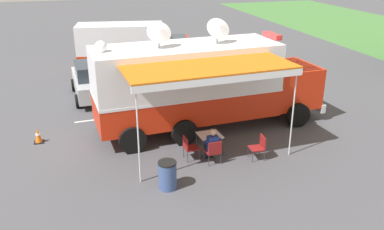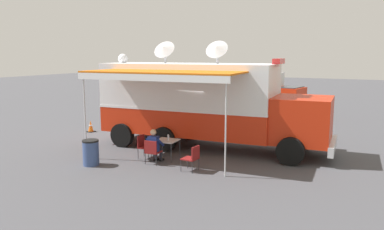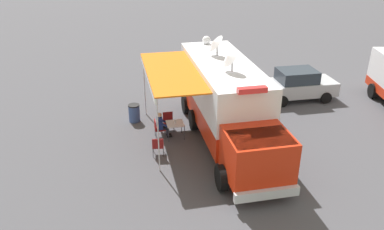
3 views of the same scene
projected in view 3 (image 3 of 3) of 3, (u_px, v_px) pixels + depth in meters
ground_plane at (221, 132)px, 18.80m from camera, size 100.00×100.00×0.00m
lot_stripe at (253, 111)px, 20.90m from camera, size 0.45×4.80×0.01m
command_truck at (226, 101)px, 17.29m from camera, size 5.38×9.64×4.53m
folding_table at (175, 124)px, 18.02m from camera, size 0.85×0.85×0.73m
water_bottle at (175, 122)px, 17.87m from camera, size 0.07×0.07×0.22m
folding_chair_at_table at (158, 127)px, 18.09m from camera, size 0.51×0.51×0.87m
folding_chair_beside_table at (168, 120)px, 18.81m from camera, size 0.51×0.51×0.87m
folding_chair_spare_by_truck at (158, 145)px, 16.60m from camera, size 0.51×0.51×0.87m
seated_responder at (162, 124)px, 18.06m from camera, size 0.68×0.58×1.25m
trash_bin at (134, 113)px, 19.64m from camera, size 0.57×0.57×0.91m
traffic_cone at (208, 84)px, 23.89m from camera, size 0.36×0.36×0.58m
car_behind_truck at (298, 84)px, 22.09m from camera, size 4.30×2.20×1.76m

